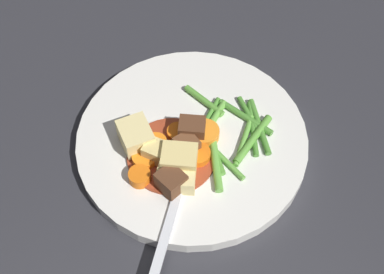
{
  "coord_description": "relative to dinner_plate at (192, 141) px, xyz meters",
  "views": [
    {
      "loc": [
        0.18,
        0.3,
        0.53
      ],
      "look_at": [
        0.0,
        0.0,
        0.02
      ],
      "focal_mm": 49.91,
      "sensor_mm": 36.0,
      "label": 1
    }
  ],
  "objects": [
    {
      "name": "ground_plane",
      "position": [
        0.0,
        0.0,
        -0.01
      ],
      "size": [
        3.0,
        3.0,
        0.0
      ],
      "primitive_type": "plane",
      "color": "#2D2D33"
    },
    {
      "name": "dinner_plate",
      "position": [
        0.0,
        0.0,
        0.0
      ],
      "size": [
        0.27,
        0.27,
        0.02
      ],
      "primitive_type": "cylinder",
      "color": "white",
      "rests_on": "ground_plane"
    },
    {
      "name": "stew_sauce",
      "position": [
        0.03,
        0.01,
        0.01
      ],
      "size": [
        0.1,
        0.1,
        0.0
      ],
      "primitive_type": "cylinder",
      "color": "#93381E",
      "rests_on": "dinner_plate"
    },
    {
      "name": "carrot_slice_0",
      "position": [
        -0.01,
        0.01,
        0.01
      ],
      "size": [
        0.04,
        0.04,
        0.01
      ],
      "primitive_type": "cylinder",
      "rotation": [
        0.0,
        0.0,
        3.26
      ],
      "color": "orange",
      "rests_on": "dinner_plate"
    },
    {
      "name": "carrot_slice_1",
      "position": [
        0.04,
        -0.01,
        0.02
      ],
      "size": [
        0.04,
        0.04,
        0.01
      ],
      "primitive_type": "cylinder",
      "rotation": [
        0.0,
        0.0,
        0.67
      ],
      "color": "orange",
      "rests_on": "dinner_plate"
    },
    {
      "name": "carrot_slice_2",
      "position": [
        0.01,
        0.03,
        0.01
      ],
      "size": [
        0.04,
        0.04,
        0.01
      ],
      "primitive_type": "cylinder",
      "rotation": [
        0.0,
        0.0,
        5.43
      ],
      "color": "orange",
      "rests_on": "dinner_plate"
    },
    {
      "name": "carrot_slice_3",
      "position": [
        0.08,
        0.02,
        0.02
      ],
      "size": [
        0.03,
        0.03,
        0.01
      ],
      "primitive_type": "cylinder",
      "rotation": [
        0.0,
        0.0,
        0.57
      ],
      "color": "orange",
      "rests_on": "dinner_plate"
    },
    {
      "name": "carrot_slice_4",
      "position": [
        0.06,
        -0.0,
        0.01
      ],
      "size": [
        0.04,
        0.04,
        0.01
      ],
      "primitive_type": "cylinder",
      "rotation": [
        0.0,
        0.0,
        2.53
      ],
      "color": "orange",
      "rests_on": "dinner_plate"
    },
    {
      "name": "carrot_slice_5",
      "position": [
        0.01,
        -0.01,
        0.01
      ],
      "size": [
        0.03,
        0.03,
        0.01
      ],
      "primitive_type": "cylinder",
      "rotation": [
        0.0,
        0.0,
        0.13
      ],
      "color": "orange",
      "rests_on": "dinner_plate"
    },
    {
      "name": "potato_chunk_0",
      "position": [
        0.05,
        0.01,
        0.02
      ],
      "size": [
        0.03,
        0.04,
        0.02
      ],
      "primitive_type": "cube",
      "rotation": [
        0.0,
        0.0,
        2.14
      ],
      "color": "#E5CC7A",
      "rests_on": "dinner_plate"
    },
    {
      "name": "potato_chunk_1",
      "position": [
        0.04,
        0.05,
        0.02
      ],
      "size": [
        0.04,
        0.04,
        0.02
      ],
      "primitive_type": "cube",
      "rotation": [
        0.0,
        0.0,
        0.97
      ],
      "color": "#EAD68C",
      "rests_on": "dinner_plate"
    },
    {
      "name": "potato_chunk_2",
      "position": [
        0.05,
        0.03,
        0.02
      ],
      "size": [
        0.03,
        0.03,
        0.02
      ],
      "primitive_type": "cube",
      "rotation": [
        0.0,
        0.0,
        2.37
      ],
      "color": "#E5CC7A",
      "rests_on": "dinner_plate"
    },
    {
      "name": "potato_chunk_3",
      "position": [
        0.03,
        0.03,
        0.02
      ],
      "size": [
        0.05,
        0.05,
        0.03
      ],
      "primitive_type": "cube",
      "rotation": [
        0.0,
        0.0,
        0.92
      ],
      "color": "#E5CC7A",
      "rests_on": "dinner_plate"
    },
    {
      "name": "potato_chunk_4",
      "position": [
        0.06,
        -0.03,
        0.02
      ],
      "size": [
        0.04,
        0.04,
        0.03
      ],
      "primitive_type": "cube",
      "rotation": [
        0.0,
        0.0,
        1.43
      ],
      "color": "#EAD68C",
      "rests_on": "dinner_plate"
    },
    {
      "name": "meat_chunk_0",
      "position": [
        0.05,
        0.04,
        0.02
      ],
      "size": [
        0.03,
        0.03,
        0.03
      ],
      "primitive_type": "cube",
      "rotation": [
        0.0,
        0.0,
        0.22
      ],
      "color": "#56331E",
      "rests_on": "dinner_plate"
    },
    {
      "name": "meat_chunk_1",
      "position": [
        -0.0,
        -0.0,
        0.02
      ],
      "size": [
        0.04,
        0.04,
        0.03
      ],
      "primitive_type": "cube",
      "rotation": [
        0.0,
        0.0,
        2.5
      ],
      "color": "#56331E",
      "rests_on": "dinner_plate"
    },
    {
      "name": "meat_chunk_2",
      "position": [
        0.02,
        0.01,
        0.02
      ],
      "size": [
        0.03,
        0.03,
        0.02
      ],
      "primitive_type": "cube",
      "rotation": [
        0.0,
        0.0,
        4.77
      ],
      "color": "brown",
      "rests_on": "dinner_plate"
    },
    {
      "name": "green_bean_0",
      "position": [
        -0.06,
        0.04,
        0.01
      ],
      "size": [
        0.07,
        0.04,
        0.01
      ],
      "primitive_type": "cylinder",
      "rotation": [
        0.0,
        1.57,
        3.57
      ],
      "color": "#599E38",
      "rests_on": "dinner_plate"
    },
    {
      "name": "green_bean_1",
      "position": [
        -0.05,
        0.04,
        0.01
      ],
      "size": [
        0.06,
        0.05,
        0.01
      ],
      "primitive_type": "cylinder",
      "rotation": [
        0.0,
        1.57,
        3.85
      ],
      "color": "#66AD42",
      "rests_on": "dinner_plate"
    },
    {
      "name": "green_bean_2",
      "position": [
        -0.07,
        0.03,
        0.01
      ],
      "size": [
        0.03,
        0.08,
        0.01
      ],
      "primitive_type": "cylinder",
      "rotation": [
        0.0,
        1.57,
        4.36
      ],
      "color": "#4C8E33",
      "rests_on": "dinner_plate"
    },
    {
      "name": "green_bean_3",
      "position": [
        -0.04,
        -0.04,
        0.01
      ],
      "size": [
        0.02,
        0.06,
        0.01
      ],
      "primitive_type": "cylinder",
      "rotation": [
        0.0,
        1.57,
        4.97
      ],
      "color": "#599E38",
      "rests_on": "dinner_plate"
    },
    {
      "name": "green_bean_4",
      "position": [
        -0.01,
        0.03,
        0.01
      ],
      "size": [
        0.02,
        0.06,
        0.01
      ],
      "primitive_type": "cylinder",
      "rotation": [
        0.0,
        1.57,
        4.45
      ],
      "color": "#599E38",
      "rests_on": "dinner_plate"
    },
    {
      "name": "green_bean_5",
      "position": [
        -0.02,
        -0.0,
        0.01
      ],
      "size": [
        0.07,
        0.05,
        0.01
      ],
      "primitive_type": "cylinder",
      "rotation": [
        0.0,
        1.57,
        3.68
      ],
      "color": "#66AD42",
      "rests_on": "dinner_plate"
    },
    {
      "name": "green_bean_6",
      "position": [
        -0.07,
        0.01,
        0.01
      ],
      "size": [
        0.02,
        0.06,
        0.01
      ],
      "primitive_type": "cylinder",
      "rotation": [
        0.0,
        1.57,
        4.53
      ],
      "color": "#4C8E33",
      "rests_on": "dinner_plate"
    },
    {
      "name": "green_bean_7",
      "position": [
        -0.07,
        0.03,
        0.01
      ],
      "size": [
        0.04,
        0.07,
        0.01
      ],
      "primitive_type": "cylinder",
      "rotation": [
        0.0,
        1.57,
        4.21
      ],
      "color": "#4C8E33",
      "rests_on": "dinner_plate"
    },
    {
      "name": "green_bean_8",
      "position": [
        -0.03,
        -0.01,
        0.01
      ],
      "size": [
        0.06,
        0.04,
        0.01
      ],
      "primitive_type": "cylinder",
      "rotation": [
        0.0,
        1.57,
        3.72
      ],
      "color": "#4C8E33",
      "rests_on": "dinner_plate"
    },
    {
      "name": "green_bean_9",
      "position": [
        -0.01,
        0.04,
        0.01
      ],
      "size": [
        0.02,
        0.08,
        0.01
      ],
      "primitive_type": "cylinder",
      "rotation": [
        0.0,
        1.57,
        4.85
      ],
      "color": "#66AD42",
      "rests_on": "dinner_plate"
    },
    {
      "name": "green_bean_10",
      "position": [
        -0.07,
        0.01,
        0.01
      ],
      "size": [
        0.03,
        0.07,
        0.01
      ],
      "primitive_type": "cylinder",
      "rotation": [
        0.0,
        1.57,
        5.06
      ],
      "color": "#4C8E33",
      "rests_on": "dinner_plate"
    },
    {
      "name": "green_bean_11",
      "position": [
        -0.01,
        0.04,
        0.01
      ],
      "size": [
        0.05,
        0.08,
        0.01
      ],
      "primitive_type": "cylinder",
      "rotation": [
        0.0,
        1.57,
        4.25
      ],
      "color": "#66AD42",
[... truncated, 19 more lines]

